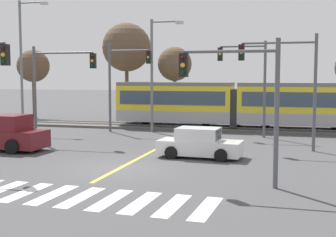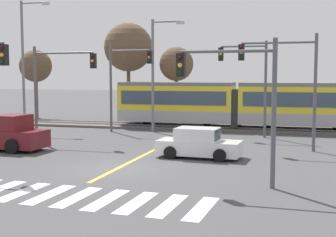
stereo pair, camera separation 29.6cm
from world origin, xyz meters
name	(u,v)px [view 2 (the right image)]	position (x,y,z in m)	size (l,w,h in m)	color
ground_plane	(117,169)	(0.00, 0.00, 0.00)	(200.00, 200.00, 0.00)	#474749
track_bed	(197,127)	(0.00, 16.34, 0.09)	(120.00, 4.00, 0.18)	#56514C
rail_near	(195,127)	(0.00, 15.62, 0.23)	(120.00, 0.08, 0.10)	#939399
rail_far	(199,125)	(0.00, 17.06, 0.23)	(120.00, 0.08, 0.10)	#939399
light_rail_tram	(237,103)	(3.10, 16.34, 2.05)	(18.50, 2.64, 3.43)	#9E9EA3
crosswalk_stripe_3	(23,192)	(-1.65, -4.83, 0.00)	(0.56, 2.80, 0.01)	silver
crosswalk_stripe_4	(49,194)	(-0.55, -4.88, 0.00)	(0.56, 2.80, 0.01)	silver
crosswalk_stripe_5	(77,197)	(0.55, -4.92, 0.00)	(0.56, 2.80, 0.01)	silver
crosswalk_stripe_6	(106,200)	(1.65, -4.97, 0.00)	(0.56, 2.80, 0.01)	silver
crosswalk_stripe_7	(137,202)	(2.75, -5.01, 0.00)	(0.56, 2.80, 0.01)	silver
crosswalk_stripe_8	(168,205)	(3.85, -5.06, 0.00)	(0.56, 2.80, 0.01)	silver
crosswalk_stripe_9	(202,209)	(4.95, -5.10, 0.00)	(0.56, 2.80, 0.01)	silver
lane_centre_line	(156,149)	(0.00, 5.72, 0.00)	(0.20, 17.24, 0.01)	gold
sedan_crossing	(199,144)	(2.91, 3.77, 0.70)	(4.29, 2.09, 1.52)	silver
pickup_truck	(1,135)	(-8.26, 3.15, 0.84)	(5.46, 2.36, 1.98)	maroon
traffic_light_mid_right	(289,74)	(7.14, 7.34, 4.24)	(4.25, 0.38, 6.40)	#515459
traffic_light_near_right	(238,89)	(5.59, -1.81, 3.65)	(3.75, 0.38, 5.51)	#515459
traffic_light_mid_left	(56,78)	(-6.81, 6.78, 3.97)	(4.25, 0.38, 5.95)	#515459
traffic_light_far_left	(124,75)	(-4.62, 12.63, 4.19)	(3.25, 0.38, 6.52)	#515459
traffic_light_far_right	(250,74)	(4.48, 12.42, 4.23)	(3.25, 0.38, 6.42)	#515459
street_lamp_west	(25,57)	(-13.06, 13.12, 5.59)	(2.50, 0.28, 9.90)	slate
street_lamp_centre	(156,68)	(-2.40, 13.39, 4.69)	(2.46, 0.28, 8.17)	slate
bare_tree_far_west	(36,66)	(-17.00, 20.92, 5.00)	(3.11, 3.11, 6.59)	brown
bare_tree_west	(128,48)	(-7.08, 20.02, 6.59)	(4.30, 4.30, 8.77)	brown
bare_tree_east	(176,65)	(-2.76, 20.39, 5.08)	(2.97, 2.97, 6.61)	brown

